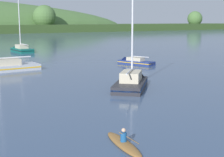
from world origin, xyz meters
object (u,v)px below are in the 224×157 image
sailboat_midwater_white (132,84)px  canoe_with_paddler (124,144)px  sailboat_far_left (21,51)px  sailboat_near_mooring (132,63)px

sailboat_midwater_white → canoe_with_paddler: bearing=-173.6°
sailboat_midwater_white → sailboat_far_left: sailboat_far_left is taller
sailboat_far_left → canoe_with_paddler: 55.13m
canoe_with_paddler → sailboat_midwater_white: bearing=152.5°
sailboat_midwater_white → canoe_with_paddler: 15.11m
sailboat_near_mooring → sailboat_far_left: sailboat_far_left is taller
sailboat_near_mooring → canoe_with_paddler: size_ratio=2.55×
canoe_with_paddler → sailboat_near_mooring: bearing=153.3°
sailboat_midwater_white → sailboat_far_left: size_ratio=0.91×
sailboat_near_mooring → canoe_with_paddler: sailboat_near_mooring is taller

